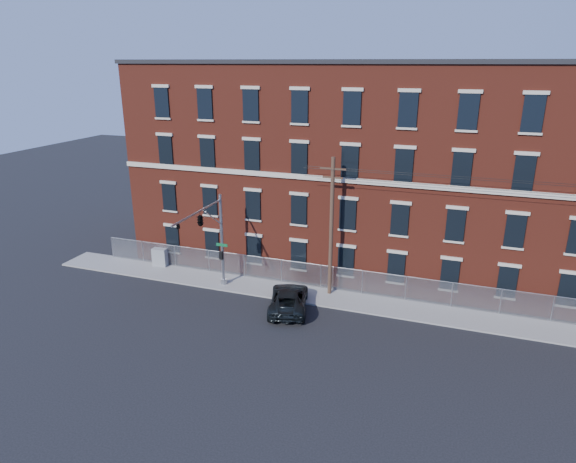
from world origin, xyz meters
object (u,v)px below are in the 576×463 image
(utility_cabinet, at_px, (160,257))
(traffic_signal_mast, at_px, (206,227))
(utility_pole_near, at_px, (331,225))
(pickup_truck, at_px, (289,299))

(utility_cabinet, bearing_deg, traffic_signal_mast, -34.79)
(traffic_signal_mast, relative_size, utility_cabinet, 4.72)
(utility_pole_near, relative_size, utility_cabinet, 6.74)
(pickup_truck, height_order, utility_cabinet, utility_cabinet)
(traffic_signal_mast, bearing_deg, pickup_truck, 3.02)
(pickup_truck, bearing_deg, utility_cabinet, -30.49)
(traffic_signal_mast, relative_size, utility_pole_near, 0.70)
(utility_pole_near, relative_size, pickup_truck, 1.86)
(traffic_signal_mast, distance_m, utility_pole_near, 8.70)
(traffic_signal_mast, height_order, utility_pole_near, utility_pole_near)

